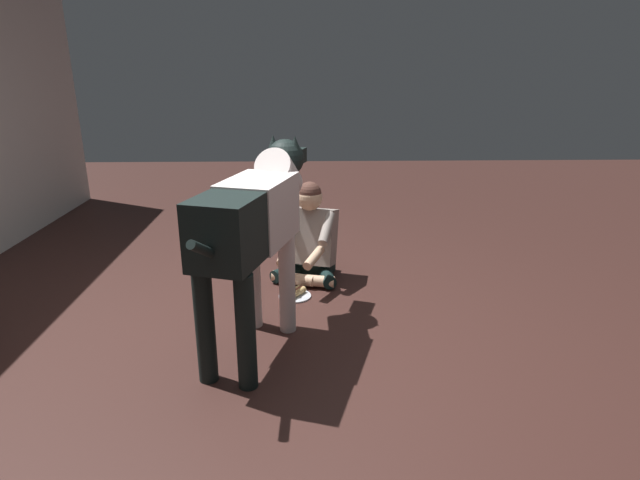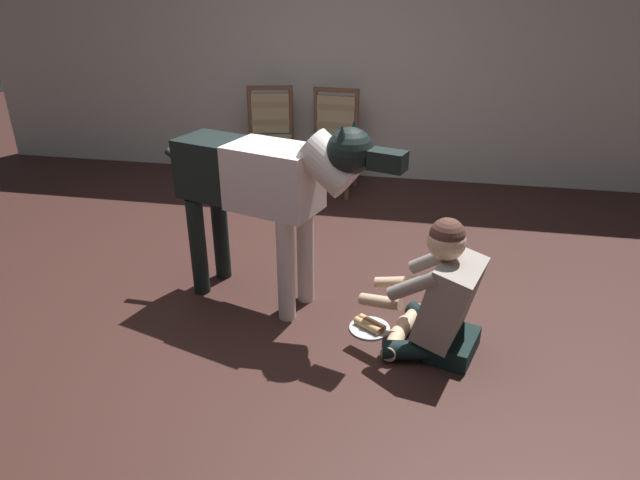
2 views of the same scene
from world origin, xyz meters
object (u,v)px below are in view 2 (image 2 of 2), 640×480
(person_sitting_on_floor, at_px, (440,299))
(large_dog, at_px, (266,183))
(dining_chair_left_of_pair, at_px, (270,132))
(hot_dog_on_plate, at_px, (370,326))
(dining_chair_right_of_pair, at_px, (333,136))

(person_sitting_on_floor, height_order, large_dog, large_dog)
(dining_chair_left_of_pair, distance_m, large_dog, 2.33)
(person_sitting_on_floor, height_order, hot_dog_on_plate, person_sitting_on_floor)
(dining_chair_left_of_pair, bearing_deg, hot_dog_on_plate, -62.32)
(dining_chair_right_of_pair, relative_size, person_sitting_on_floor, 1.18)
(dining_chair_left_of_pair, height_order, person_sitting_on_floor, dining_chair_left_of_pair)
(dining_chair_right_of_pair, relative_size, large_dog, 0.61)
(dining_chair_right_of_pair, bearing_deg, person_sitting_on_floor, -67.87)
(person_sitting_on_floor, bearing_deg, large_dog, 162.74)
(large_dog, bearing_deg, hot_dog_on_plate, -17.26)
(dining_chair_left_of_pair, bearing_deg, large_dog, -75.17)
(large_dog, bearing_deg, dining_chair_left_of_pair, 104.83)
(person_sitting_on_floor, relative_size, hot_dog_on_plate, 3.27)
(large_dog, relative_size, hot_dog_on_plate, 6.36)
(dining_chair_left_of_pair, relative_size, person_sitting_on_floor, 1.18)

